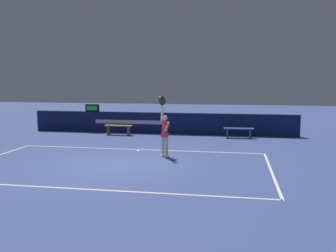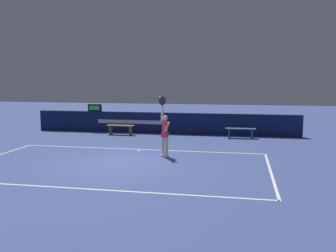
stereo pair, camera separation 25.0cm
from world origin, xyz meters
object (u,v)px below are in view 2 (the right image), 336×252
tennis_ball (160,97)px  courtside_bench_far (120,127)px  courtside_bench_near (241,131)px  tennis_player (165,132)px  speed_display (95,108)px

tennis_ball → courtside_bench_far: 6.28m
tennis_ball → courtside_bench_near: size_ratio=0.05×
tennis_player → tennis_ball: (-0.14, -0.13, 1.32)m
tennis_player → courtside_bench_near: tennis_player is taller
tennis_ball → courtside_bench_near: (2.94, 5.12, -1.88)m
tennis_ball → tennis_player: bearing=42.2°
speed_display → courtside_bench_far: (1.77, -0.91, -0.94)m
courtside_bench_near → tennis_player: bearing=-119.3°
courtside_bench_near → courtside_bench_far: 6.17m
speed_display → tennis_ball: size_ratio=11.22×
tennis_ball → courtside_bench_near: bearing=60.1°
courtside_bench_far → courtside_bench_near: bearing=0.6°
speed_display → courtside_bench_far: size_ratio=0.52×
tennis_player → courtside_bench_far: bearing=124.5°
speed_display → tennis_ball: tennis_ball is taller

